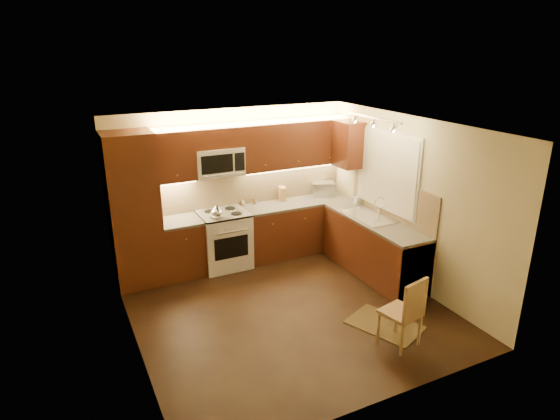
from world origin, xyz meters
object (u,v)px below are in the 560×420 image
kettle (216,212)px  knife_block (282,194)px  microwave (218,161)px  soap_bottle (357,199)px  toaster_oven (323,188)px  dining_chair (401,311)px  stove (224,240)px  sink (370,212)px

kettle → knife_block: size_ratio=0.94×
microwave → soap_bottle: bearing=-16.1°
toaster_oven → knife_block: size_ratio=1.68×
knife_block → dining_chair: bearing=-76.7°
stove → knife_block: bearing=10.8°
stove → toaster_oven: toaster_oven is taller
toaster_oven → soap_bottle: bearing=-47.0°
sink → dining_chair: size_ratio=0.94×
microwave → knife_block: size_ratio=3.23×
sink → kettle: size_ratio=3.89×
stove → knife_block: size_ratio=3.92×
knife_block → dining_chair: 3.23m
toaster_oven → knife_block: bearing=-161.9°
microwave → stove: bearing=-90.0°
stove → toaster_oven: bearing=5.1°
microwave → toaster_oven: bearing=1.1°
soap_bottle → stove: bearing=155.3°
stove → knife_block: (1.15, 0.22, 0.56)m
sink → toaster_oven: size_ratio=2.18×
stove → kettle: kettle is taller
sink → kettle: (-2.18, 0.93, 0.06)m
stove → kettle: 0.63m
kettle → stove: bearing=41.8°
toaster_oven → soap_bottle: toaster_oven is taller
sink → toaster_oven: 1.30m
stove → kettle: bearing=-131.5°
kettle → dining_chair: 3.12m
knife_block → dining_chair: knife_block is taller
microwave → knife_block: 1.35m
sink → dining_chair: sink is taller
microwave → sink: size_ratio=0.88×
sink → kettle: bearing=156.9°
dining_chair → sink: bearing=51.8°
stove → soap_bottle: 2.31m
knife_block → stove: bearing=-155.7°
knife_block → soap_bottle: knife_block is taller
stove → microwave: (0.00, 0.14, 1.26)m
sink → knife_block: bearing=122.3°
microwave → sink: 2.48m
microwave → kettle: (-0.18, -0.33, -0.69)m
soap_bottle → dining_chair: soap_bottle is taller
kettle → microwave: bearing=55.5°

